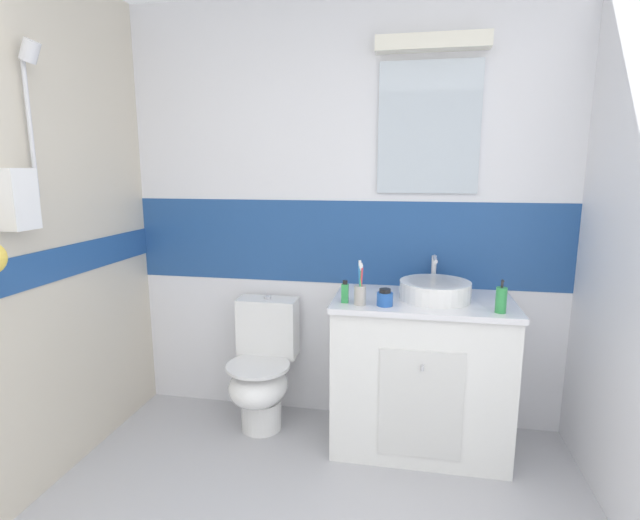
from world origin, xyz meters
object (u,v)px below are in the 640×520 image
Objects in this scene: toilet at (262,369)px; soap_dispenser at (501,300)px; sink_basin at (435,289)px; perfume_flask_small at (345,292)px; toothbrush_cup at (360,292)px; hair_gel_jar at (385,298)px.

soap_dispenser is (1.28, -0.22, 0.56)m from toilet.
sink_basin is 3.50× the size of perfume_flask_small.
soap_dispenser is at bearing -9.71° from toilet.
soap_dispenser is at bearing -32.56° from sink_basin.
soap_dispenser is (0.30, -0.19, 0.01)m from sink_basin.
toilet is 3.38× the size of toothbrush_cup.
soap_dispenser is (0.68, -0.01, -0.00)m from toothbrush_cup.
hair_gel_jar is at bearing -15.43° from toilet.
toilet is 0.84m from toothbrush_cup.
toilet is 0.92m from hair_gel_jar.
sink_basin is at bearing 34.09° from hair_gel_jar.
toothbrush_cup is 0.13m from hair_gel_jar.
toilet is at bearing 164.57° from hair_gel_jar.
sink_basin is 0.54× the size of toilet.
toilet is 8.78× the size of hair_gel_jar.
sink_basin reaches higher than soap_dispenser.
hair_gel_jar is at bearing 3.10° from toothbrush_cup.
soap_dispenser is at bearing -2.61° from perfume_flask_small.
perfume_flask_small is (-0.46, -0.16, 0.00)m from sink_basin.
perfume_flask_small is at bearing 164.53° from toothbrush_cup.
toothbrush_cup is (-0.38, -0.18, 0.01)m from sink_basin.
toothbrush_cup reaches higher than perfume_flask_small.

